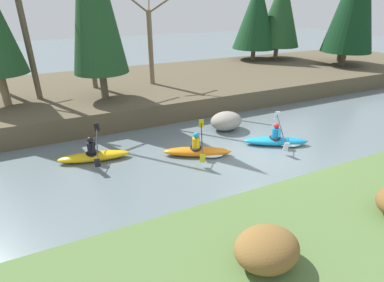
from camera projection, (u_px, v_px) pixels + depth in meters
The scene contains 13 objects.
ground_plane at pixel (258, 154), 12.18m from camera, with size 90.00×90.00×0.00m, color slate.
riverbank_far at pixel (172, 86), 19.76m from camera, with size 44.00×9.99×1.04m.
conifer_tree_mid_left at pixel (256, 14), 24.09m from camera, with size 3.59×3.59×6.28m.
conifer_tree_centre at pixel (281, 10), 24.32m from camera, with size 3.56×3.56×6.64m.
conifer_tree_right at pixel (349, 8), 23.03m from camera, with size 2.65×2.65×6.66m.
bare_tree_mid_upstream at pixel (24, 21), 13.98m from camera, with size 4.33×4.28×7.92m.
bare_tree_mid_downstream at pixel (88, 27), 16.06m from camera, with size 3.87×3.82×7.05m.
bare_tree_downstream at pixel (150, 39), 17.20m from camera, with size 3.04×3.01×5.48m.
shrub_clump_second at pixel (267, 248), 6.27m from camera, with size 1.45×1.20×0.78m.
kayaker_lead at pixel (278, 141), 12.85m from camera, with size 2.68×1.93×1.20m.
kayaker_middle at pixel (200, 151), 11.98m from camera, with size 2.70×1.95×1.20m.
kayaker_trailing at pixel (95, 155), 11.60m from camera, with size 2.79×2.06×1.20m.
boulder_midstream at pixel (226, 121), 14.27m from camera, with size 1.56×1.22×0.88m.
Camera 1 is at (-6.97, -8.65, 5.69)m, focal length 28.00 mm.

